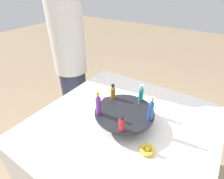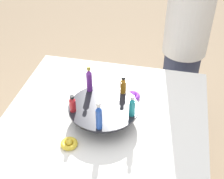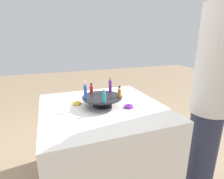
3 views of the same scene
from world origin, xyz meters
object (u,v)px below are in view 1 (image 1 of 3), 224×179
(bottle_blue, at_px, (151,109))
(display_stand, at_px, (124,114))
(bottle_amber, at_px, (113,92))
(person_figure, at_px, (70,56))
(bottle_purple, at_px, (98,104))
(bottle_red, at_px, (122,124))
(ribbon_bow_gold, at_px, (147,150))
(bottle_teal, at_px, (141,94))
(ribbon_bow_purple, at_px, (107,100))

(bottle_blue, bearing_deg, display_stand, -83.86)
(bottle_amber, bearing_deg, person_figure, -113.94)
(bottle_amber, relative_size, bottle_purple, 0.67)
(bottle_red, relative_size, ribbon_bow_gold, 1.12)
(ribbon_bow_gold, bearing_deg, bottle_red, -82.04)
(bottle_purple, bearing_deg, bottle_red, 78.14)
(ribbon_bow_gold, distance_m, person_figure, 1.15)
(display_stand, xyz_separation_m, bottle_blue, (-0.02, 0.15, 0.10))
(bottle_teal, height_order, person_figure, person_figure)
(bottle_red, distance_m, ribbon_bow_gold, 0.19)
(person_figure, bearing_deg, ribbon_bow_purple, 1.71)
(display_stand, height_order, bottle_purple, bottle_purple)
(display_stand, xyz_separation_m, person_figure, (-0.38, -0.82, 0.06))
(bottle_teal, relative_size, ribbon_bow_gold, 1.42)
(bottle_purple, bearing_deg, person_figure, -124.19)
(bottle_purple, relative_size, bottle_teal, 1.30)
(bottle_teal, bearing_deg, display_stand, -11.86)
(bottle_teal, bearing_deg, bottle_purple, -29.86)
(ribbon_bow_purple, bearing_deg, bottle_blue, 74.07)
(bottle_purple, relative_size, ribbon_bow_gold, 1.85)
(bottle_red, xyz_separation_m, ribbon_bow_gold, (-0.02, 0.14, -0.12))
(bottle_blue, distance_m, ribbon_bow_purple, 0.40)
(bottle_amber, relative_size, bottle_teal, 0.87)
(bottle_red, xyz_separation_m, bottle_teal, (-0.29, -0.03, 0.01))
(bottle_purple, xyz_separation_m, bottle_teal, (-0.25, 0.14, -0.02))
(bottle_amber, height_order, ribbon_bow_gold, bottle_amber)
(bottle_purple, xyz_separation_m, bottle_blue, (-0.12, 0.26, 0.00))
(bottle_red, distance_m, person_figure, 1.03)
(bottle_blue, height_order, ribbon_bow_gold, bottle_blue)
(bottle_amber, bearing_deg, bottle_purple, 6.14)
(display_stand, distance_m, ribbon_bow_purple, 0.24)
(bottle_amber, height_order, ribbon_bow_purple, bottle_amber)
(bottle_purple, distance_m, ribbon_bow_purple, 0.28)
(display_stand, relative_size, bottle_red, 3.85)
(bottle_purple, distance_m, bottle_blue, 0.29)
(bottle_amber, distance_m, person_figure, 0.76)
(display_stand, xyz_separation_m, bottle_red, (0.14, 0.06, 0.07))
(display_stand, height_order, bottle_teal, bottle_teal)
(bottle_teal, xyz_separation_m, ribbon_bow_gold, (0.27, 0.17, -0.13))
(ribbon_bow_gold, bearing_deg, person_figure, -115.92)
(bottle_red, bearing_deg, display_stand, -155.86)
(bottle_amber, bearing_deg, display_stand, 60.14)
(bottle_red, height_order, person_figure, person_figure)
(bottle_teal, height_order, ribbon_bow_purple, bottle_teal)
(ribbon_bow_purple, bearing_deg, bottle_teal, 97.25)
(bottle_red, height_order, ribbon_bow_gold, bottle_red)
(bottle_amber, distance_m, ribbon_bow_gold, 0.41)
(bottle_purple, xyz_separation_m, person_figure, (-0.48, -0.71, -0.03))
(ribbon_bow_gold, bearing_deg, ribbon_bow_purple, -119.79)
(bottle_purple, height_order, person_figure, person_figure)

